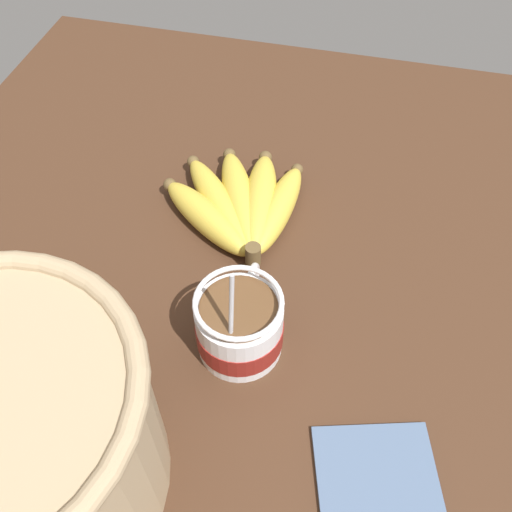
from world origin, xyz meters
TOP-DOWN VIEW (x-y plane):
  - table at (0.00, 0.00)cm, footprint 113.27×113.27cm
  - coffee_mug at (-8.10, 2.52)cm, footprint 13.33×9.97cm
  - banana_bunch at (11.86, 7.72)cm, footprint 21.22×20.13cm
  - woven_basket at (-27.87, 18.55)cm, footprint 28.22×28.22cm
  - napkin at (-22.92, -15.60)cm, footprint 20.01×16.46cm

SIDE VIEW (x-z plane):
  - table at x=0.00cm, z-range 0.00..3.11cm
  - napkin at x=-22.92cm, z-range 3.11..3.71cm
  - banana_bunch at x=11.86cm, z-range 2.98..7.44cm
  - coffee_mug at x=-8.10cm, z-range -0.80..15.05cm
  - woven_basket at x=-27.87cm, z-range 3.57..23.12cm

